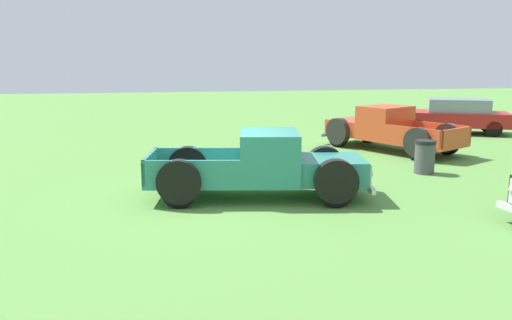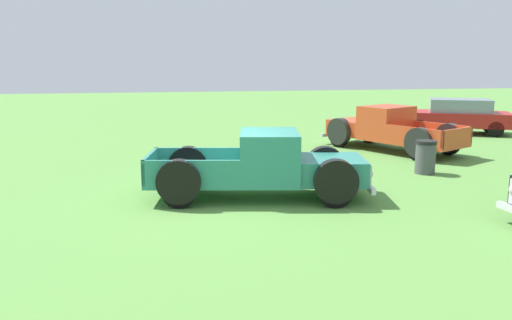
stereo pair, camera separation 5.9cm
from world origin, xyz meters
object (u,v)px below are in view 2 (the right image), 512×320
Objects in this scene: pickup_truck_foreground at (272,166)px; sedan_distant_b at (456,115)px; pickup_truck_behind_right at (384,129)px; trash_can at (425,157)px.

sedan_distant_b is at bearing 131.60° from pickup_truck_foreground.
pickup_truck_behind_right is at bearing -55.43° from sedan_distant_b.
pickup_truck_foreground reaches higher than sedan_distant_b.
pickup_truck_foreground is at bearing -43.14° from pickup_truck_behind_right.
trash_can is (3.98, -0.52, -0.27)m from pickup_truck_behind_right.
sedan_distant_b is (-3.34, 4.85, 0.04)m from pickup_truck_behind_right.
pickup_truck_foreground is 7.86m from pickup_truck_behind_right.
pickup_truck_foreground is at bearing -70.09° from trash_can.
sedan_distant_b reaches higher than trash_can.
trash_can is (7.32, -5.38, -0.31)m from sedan_distant_b.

